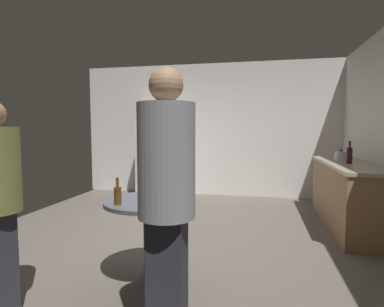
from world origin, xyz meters
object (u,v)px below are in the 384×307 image
object	(u,v)px
foreground_table	(149,211)
beer_bottle_amber	(155,197)
kettle	(341,156)
person_in_gray_shirt	(167,190)
plastic_cup_red	(150,191)
refrigerator	(157,152)
beer_bottle_brown	(118,195)
wine_bottle_on_counter	(349,155)

from	to	relation	value
foreground_table	beer_bottle_amber	world-z (taller)	beer_bottle_amber
kettle	person_in_gray_shirt	distance (m)	3.66
beer_bottle_amber	plastic_cup_red	size ratio (longest dim) A/B	2.09
refrigerator	beer_bottle_brown	distance (m)	3.67
beer_bottle_brown	plastic_cup_red	xyz separation A→B (m)	(0.17, 0.32, -0.03)
beer_bottle_brown	person_in_gray_shirt	xyz separation A→B (m)	(0.63, -0.66, 0.20)
refrigerator	beer_bottle_brown	size ratio (longest dim) A/B	7.83
refrigerator	beer_bottle_amber	distance (m)	3.76
kettle	foreground_table	distance (m)	3.21
kettle	foreground_table	xyz separation A→B (m)	(-2.16, -2.35, -0.34)
wine_bottle_on_counter	beer_bottle_brown	bearing A→B (deg)	-137.41
beer_bottle_brown	kettle	bearing A→B (deg)	47.45
kettle	wine_bottle_on_counter	world-z (taller)	wine_bottle_on_counter
beer_bottle_amber	beer_bottle_brown	bearing A→B (deg)	179.52
wine_bottle_on_counter	beer_bottle_amber	xyz separation A→B (m)	(-2.03, -2.18, -0.20)
wine_bottle_on_counter	plastic_cup_red	distance (m)	2.88
beer_bottle_brown	plastic_cup_red	world-z (taller)	beer_bottle_brown
kettle	beer_bottle_amber	distance (m)	3.27
wine_bottle_on_counter	foreground_table	xyz separation A→B (m)	(-2.17, -1.96, -0.39)
wine_bottle_on_counter	plastic_cup_red	world-z (taller)	wine_bottle_on_counter
wine_bottle_on_counter	refrigerator	bearing A→B (deg)	156.49
plastic_cup_red	wine_bottle_on_counter	bearing A→B (deg)	40.07
refrigerator	beer_bottle_amber	size ratio (longest dim) A/B	7.83
kettle	beer_bottle_brown	world-z (taller)	kettle
wine_bottle_on_counter	person_in_gray_shirt	world-z (taller)	person_in_gray_shirt
refrigerator	beer_bottle_amber	bearing A→B (deg)	-71.77
person_in_gray_shirt	beer_bottle_amber	bearing A→B (deg)	26.13
kettle	refrigerator	bearing A→B (deg)	162.58
refrigerator	person_in_gray_shirt	size ratio (longest dim) A/B	1.04
foreground_table	kettle	bearing A→B (deg)	47.43
refrigerator	foreground_table	size ratio (longest dim) A/B	2.25
refrigerator	kettle	xyz separation A→B (m)	(3.20, -1.00, 0.07)
beer_bottle_amber	wine_bottle_on_counter	bearing A→B (deg)	46.93
foreground_table	plastic_cup_red	size ratio (longest dim) A/B	7.27
kettle	plastic_cup_red	distance (m)	3.14
refrigerator	beer_bottle_brown	world-z (taller)	refrigerator
kettle	wine_bottle_on_counter	xyz separation A→B (m)	(0.01, -0.39, 0.05)
refrigerator	kettle	world-z (taller)	refrigerator
beer_bottle_brown	plastic_cup_red	distance (m)	0.37
kettle	wine_bottle_on_counter	bearing A→B (deg)	-88.71
refrigerator	person_in_gray_shirt	distance (m)	4.48
beer_bottle_amber	plastic_cup_red	distance (m)	0.37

